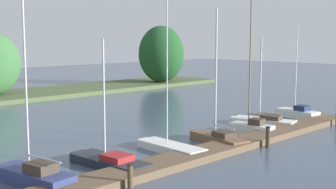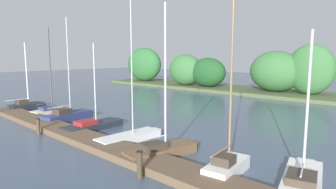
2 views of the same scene
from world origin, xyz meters
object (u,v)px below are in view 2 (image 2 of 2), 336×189
Objects in this scene: sailboat_0 at (27,105)px; sailboat_3 at (94,125)px; sailboat_7 at (302,179)px; mooring_piling_2 at (140,165)px; sailboat_2 at (69,115)px; sailboat_4 at (131,136)px; mooring_piling_1 at (38,127)px; sailboat_5 at (163,148)px; sailboat_6 at (228,163)px; sailboat_1 at (51,109)px.

sailboat_0 reaches higher than sailboat_3.
sailboat_7 is 6.19m from mooring_piling_2.
mooring_piling_2 is at bearing -114.30° from sailboat_2.
sailboat_2 is 1.35× the size of sailboat_3.
sailboat_3 is 3.85m from sailboat_4.
sailboat_3 reaches higher than mooring_piling_1.
sailboat_4 reaches higher than mooring_piling_2.
sailboat_5 is at bearing -98.36° from sailboat_3.
sailboat_2 is 7.61× the size of mooring_piling_1.
mooring_piling_2 is (-2.37, -2.71, 0.09)m from sailboat_6.
sailboat_3 is 5.06× the size of mooring_piling_2.
sailboat_2 is at bearing 77.49° from sailboat_7.
sailboat_0 is 0.71× the size of sailboat_6.
mooring_piling_2 is at bearing 112.05° from sailboat_7.
sailboat_5 is (13.80, -0.96, -0.03)m from sailboat_1.
sailboat_1 is 0.98× the size of sailboat_5.
sailboat_0 is 20.71m from sailboat_6.
mooring_piling_2 is (18.34, -2.88, 0.13)m from sailboat_0.
sailboat_7 is (16.69, 0.33, -0.09)m from sailboat_2.
sailboat_3 is (6.84, -0.31, -0.13)m from sailboat_1.
sailboat_2 reaches higher than mooring_piling_2.
mooring_piling_1 is 9.40m from mooring_piling_2.
sailboat_1 is 0.86× the size of sailboat_6.
sailboat_4 is (14.12, 0.25, -0.16)m from sailboat_0.
mooring_piling_2 reaches higher than mooring_piling_1.
sailboat_4 is 1.13× the size of sailboat_5.
sailboat_2 reaches higher than mooring_piling_1.
mooring_piling_1 is at bearing 123.39° from sailboat_4.
sailboat_2 is at bearing 84.54° from sailboat_3.
sailboat_5 is at bearing 114.05° from mooring_piling_2.
sailboat_6 is (6.59, -0.42, 0.21)m from sailboat_4.
mooring_piling_1 is (8.94, -2.85, 0.07)m from sailboat_0.
sailboat_7 is at bearing 13.93° from mooring_piling_1.
sailboat_3 is at bearing 158.81° from mooring_piling_2.
sailboat_3 is 3.37m from mooring_piling_1.
sailboat_4 is at bearing -99.72° from sailboat_2.
sailboat_1 is 3.25m from sailboat_2.
sailboat_4 is at bearing -92.32° from sailboat_0.
sailboat_0 is 1.04× the size of sailboat_7.
sailboat_5 reaches higher than mooring_piling_2.
sailboat_5 is at bearing -102.91° from sailboat_2.
sailboat_1 is 6.48m from mooring_piling_1.
sailboat_6 reaches higher than sailboat_7.
mooring_piling_2 is at bearing -124.12° from sailboat_4.
sailboat_1 is 1.24× the size of sailboat_7.
sailboat_7 is (13.10, 0.48, 0.03)m from sailboat_3.
sailboat_1 is 15.30m from mooring_piling_2.
sailboat_3 is at bearing -91.96° from sailboat_0.
sailboat_4 is 6.04m from mooring_piling_1.
sailboat_0 is at bearing 94.49° from sailboat_1.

